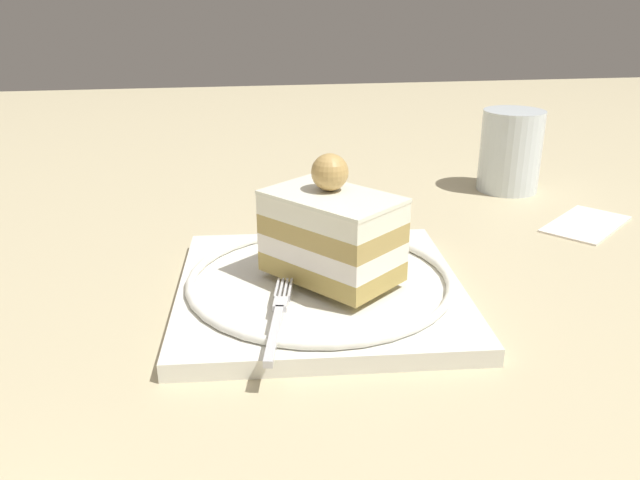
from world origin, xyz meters
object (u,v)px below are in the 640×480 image
Objects in this scene: dessert_plate at (320,286)px; cake_slice at (336,232)px; fork at (278,315)px; drink_glass_far at (510,156)px; folded_napkin at (586,223)px.

dessert_plate is 1.99× the size of cake_slice.
cake_slice reaches higher than fork.
drink_glass_far is at bearing 43.10° from dessert_plate.
cake_slice is at bearing -156.82° from folded_napkin.
dessert_plate is 2.44× the size of drink_glass_far.
drink_glass_far is (0.32, 0.33, 0.02)m from fork.
folded_napkin is (0.35, 0.19, -0.02)m from fork.
folded_napkin is (0.29, 0.13, -0.05)m from cake_slice.
fork is (-0.04, -0.07, 0.01)m from dessert_plate.
cake_slice reaches higher than folded_napkin.
cake_slice reaches higher than drink_glass_far.
cake_slice is at bearing -4.41° from dessert_plate.
fork is at bearing -134.15° from drink_glass_far.
cake_slice is 1.12× the size of folded_napkin.
dessert_plate is 0.08m from fork.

